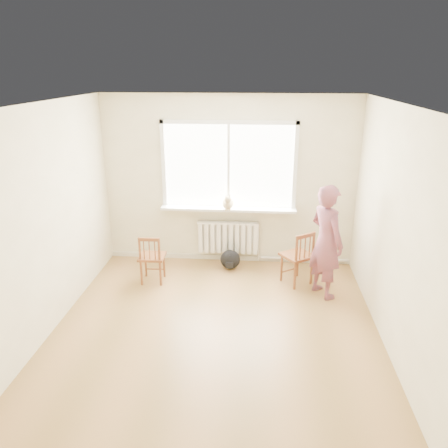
% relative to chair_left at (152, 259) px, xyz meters
% --- Properties ---
extents(floor, '(4.50, 4.50, 0.00)m').
position_rel_chair_left_xyz_m(floor, '(1.08, -1.33, -0.38)').
color(floor, '#9F7241').
rests_on(floor, ground).
extents(ceiling, '(4.50, 4.50, 0.00)m').
position_rel_chair_left_xyz_m(ceiling, '(1.08, -1.33, 2.32)').
color(ceiling, white).
rests_on(ceiling, back_wall).
extents(back_wall, '(4.00, 0.01, 2.70)m').
position_rel_chair_left_xyz_m(back_wall, '(1.08, 0.92, 0.97)').
color(back_wall, beige).
rests_on(back_wall, ground).
extents(window, '(2.12, 0.05, 1.42)m').
position_rel_chair_left_xyz_m(window, '(1.08, 0.90, 1.28)').
color(window, white).
rests_on(window, back_wall).
extents(windowsill, '(2.15, 0.22, 0.04)m').
position_rel_chair_left_xyz_m(windowsill, '(1.08, 0.81, 0.55)').
color(windowsill, white).
rests_on(windowsill, back_wall).
extents(radiator, '(1.00, 0.12, 0.55)m').
position_rel_chair_left_xyz_m(radiator, '(1.08, 0.83, 0.06)').
color(radiator, white).
rests_on(radiator, back_wall).
extents(heating_pipe, '(1.40, 0.04, 0.04)m').
position_rel_chair_left_xyz_m(heating_pipe, '(2.33, 0.86, -0.30)').
color(heating_pipe, silver).
rests_on(heating_pipe, back_wall).
extents(baseboard, '(4.00, 0.03, 0.08)m').
position_rel_chair_left_xyz_m(baseboard, '(1.08, 0.91, -0.34)').
color(baseboard, beige).
rests_on(baseboard, ground).
extents(chair_left, '(0.38, 0.37, 0.76)m').
position_rel_chair_left_xyz_m(chair_left, '(0.00, 0.00, 0.00)').
color(chair_left, brown).
rests_on(chair_left, floor).
extents(chair_right, '(0.56, 0.56, 0.83)m').
position_rel_chair_left_xyz_m(chair_right, '(2.18, 0.14, 0.04)').
color(chair_right, brown).
rests_on(chair_right, floor).
extents(person, '(0.64, 0.70, 1.61)m').
position_rel_chair_left_xyz_m(person, '(2.50, -0.15, 0.42)').
color(person, '#C84254').
rests_on(person, floor).
extents(cat, '(0.19, 0.41, 0.28)m').
position_rel_chair_left_xyz_m(cat, '(1.08, 0.73, 0.68)').
color(cat, beige).
rests_on(cat, windowsill).
extents(backpack, '(0.35, 0.29, 0.32)m').
position_rel_chair_left_xyz_m(backpack, '(1.13, 0.57, -0.22)').
color(backpack, black).
rests_on(backpack, floor).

